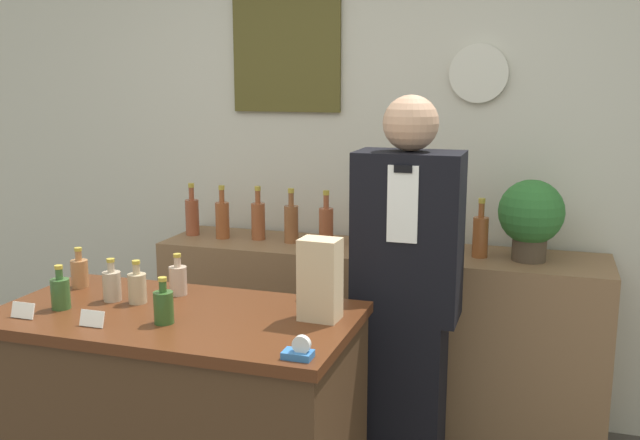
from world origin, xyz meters
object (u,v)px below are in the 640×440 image
object	(u,v)px
paper_bag	(320,279)
potted_plant	(531,215)
tape_dispenser	(299,351)
shopkeeper	(406,303)

from	to	relation	value
paper_bag	potted_plant	bearing A→B (deg)	57.77
potted_plant	tape_dispenser	distance (m)	1.55
potted_plant	paper_bag	size ratio (longest dim) A/B	1.30
tape_dispenser	paper_bag	bearing A→B (deg)	97.83
shopkeeper	potted_plant	world-z (taller)	shopkeeper
potted_plant	shopkeeper	bearing A→B (deg)	-130.88
potted_plant	paper_bag	bearing A→B (deg)	-122.23
shopkeeper	tape_dispenser	size ratio (longest dim) A/B	18.67
shopkeeper	tape_dispenser	xyz separation A→B (m)	(-0.16, -0.88, 0.10)
shopkeeper	paper_bag	distance (m)	0.60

